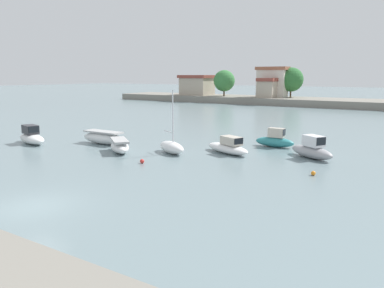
{
  "coord_description": "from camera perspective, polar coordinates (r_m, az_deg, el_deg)",
  "views": [
    {
      "loc": [
        16.2,
        -10.95,
        6.34
      ],
      "look_at": [
        -1.46,
        16.6,
        0.43
      ],
      "focal_mm": 36.09,
      "sensor_mm": 36.0,
      "label": 1
    }
  ],
  "objects": [
    {
      "name": "ground_plane",
      "position": [
        20.56,
        -22.35,
        -8.53
      ],
      "size": [
        400.0,
        400.0,
        0.0
      ],
      "primitive_type": "plane",
      "color": "slate"
    },
    {
      "name": "mooring_buoy_0",
      "position": [
        25.79,
        17.49,
        -4.14
      ],
      "size": [
        0.3,
        0.3,
        0.3
      ],
      "primitive_type": "sphere",
      "color": "orange",
      "rests_on": "ground"
    },
    {
      "name": "moored_boat_4",
      "position": [
        31.57,
        5.38,
        -0.45
      ],
      "size": [
        4.87,
        3.21,
        1.43
      ],
      "rotation": [
        0.0,
        0.0,
        -0.4
      ],
      "color": "white",
      "rests_on": "ground"
    },
    {
      "name": "moored_boat_1",
      "position": [
        36.58,
        -12.92,
        0.9
      ],
      "size": [
        5.03,
        1.5,
        1.2
      ],
      "rotation": [
        0.0,
        0.0,
        -0.01
      ],
      "color": "white",
      "rests_on": "ground"
    },
    {
      "name": "moored_boat_5",
      "position": [
        34.94,
        12.15,
        0.54
      ],
      "size": [
        3.51,
        1.15,
        1.7
      ],
      "rotation": [
        0.0,
        0.0,
        -0.0
      ],
      "color": "teal",
      "rests_on": "ground"
    },
    {
      "name": "distant_shoreline",
      "position": [
        82.92,
        21.22,
        6.75
      ],
      "size": [
        107.35,
        11.79,
        9.1
      ],
      "color": "gray",
      "rests_on": "ground"
    },
    {
      "name": "moored_boat_6",
      "position": [
        31.0,
        17.31,
        -0.82
      ],
      "size": [
        4.26,
        3.35,
        1.77
      ],
      "rotation": [
        0.0,
        0.0,
        -0.56
      ],
      "color": "#9E9EA3",
      "rests_on": "ground"
    },
    {
      "name": "moored_boat_0",
      "position": [
        38.82,
        -22.62,
        0.97
      ],
      "size": [
        4.72,
        2.73,
        1.72
      ],
      "rotation": [
        0.0,
        0.0,
        -0.28
      ],
      "color": "white",
      "rests_on": "ground"
    },
    {
      "name": "moored_boat_3",
      "position": [
        31.49,
        -3.04,
        -0.46
      ],
      "size": [
        3.62,
        2.71,
        5.15
      ],
      "rotation": [
        0.0,
        0.0,
        -0.47
      ],
      "color": "white",
      "rests_on": "ground"
    },
    {
      "name": "moored_boat_2",
      "position": [
        32.39,
        -10.64,
        -0.3
      ],
      "size": [
        3.85,
        3.49,
        1.09
      ],
      "rotation": [
        0.0,
        0.0,
        -0.68
      ],
      "color": "white",
      "rests_on": "ground"
    },
    {
      "name": "mooring_buoy_3",
      "position": [
        28.14,
        -7.39,
        -2.54
      ],
      "size": [
        0.32,
        0.32,
        0.32
      ],
      "primitive_type": "sphere",
      "color": "red",
      "rests_on": "ground"
    }
  ]
}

